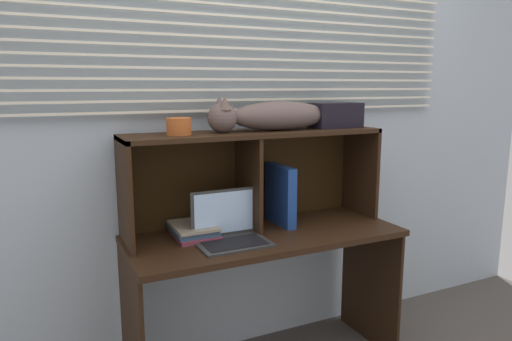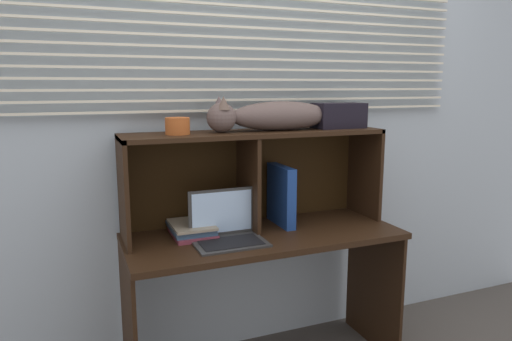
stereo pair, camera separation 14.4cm
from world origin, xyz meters
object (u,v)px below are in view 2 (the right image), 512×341
(laptop, at_px, (227,231))
(book_stack, at_px, (192,229))
(binder_upright, at_px, (281,195))
(storage_box, at_px, (339,116))
(cat, at_px, (274,116))
(small_basket, at_px, (178,126))

(laptop, relative_size, book_stack, 1.23)
(binder_upright, xyz_separation_m, storage_box, (0.34, 0.00, 0.41))
(binder_upright, relative_size, book_stack, 1.16)
(cat, height_order, laptop, cat)
(storage_box, bearing_deg, laptop, -167.55)
(laptop, xyz_separation_m, book_stack, (-0.13, 0.15, -0.02))
(book_stack, relative_size, storage_box, 1.00)
(laptop, xyz_separation_m, binder_upright, (0.35, 0.15, 0.11))
(binder_upright, bearing_deg, storage_box, 0.00)
(binder_upright, xyz_separation_m, small_basket, (-0.54, 0.00, 0.38))
(laptop, distance_m, storage_box, 0.87)
(binder_upright, height_order, storage_box, storage_box)
(cat, distance_m, binder_upright, 0.42)
(cat, bearing_deg, small_basket, -180.00)
(book_stack, bearing_deg, binder_upright, -0.02)
(cat, bearing_deg, laptop, -153.65)
(cat, relative_size, laptop, 2.68)
(binder_upright, distance_m, book_stack, 0.50)
(small_basket, bearing_deg, book_stack, 0.15)
(laptop, bearing_deg, cat, 26.35)
(cat, distance_m, book_stack, 0.70)
(binder_upright, relative_size, small_basket, 2.74)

